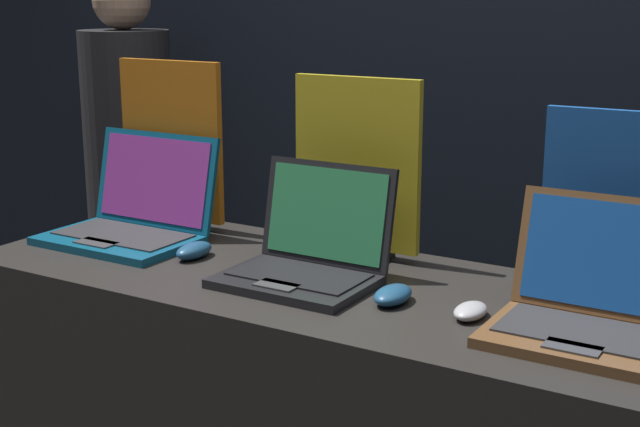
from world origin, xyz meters
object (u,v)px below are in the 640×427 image
object	(u,v)px
laptop_front	(133,216)
promo_stand_back	(628,213)
promo_stand_front	(172,148)
person_bystander	(132,198)
mouse_middle	(393,295)
promo_stand_middle	(356,172)
mouse_front	(194,250)
mouse_back	(471,311)
laptop_middle	(308,254)
laptop_back	(593,306)

from	to	relation	value
laptop_front	promo_stand_back	xyz separation A→B (m)	(1.19, 0.16, 0.12)
promo_stand_front	person_bystander	world-z (taller)	person_bystander
mouse_middle	promo_stand_middle	bearing A→B (deg)	131.49
promo_stand_back	person_bystander	world-z (taller)	person_bystander
mouse_front	mouse_middle	distance (m)	0.55
mouse_back	mouse_front	bearing A→B (deg)	176.82
promo_stand_front	mouse_back	bearing A→B (deg)	-14.86
laptop_front	person_bystander	bearing A→B (deg)	133.42
laptop_middle	laptop_back	distance (m)	0.63
mouse_middle	promo_stand_back	bearing A→B (deg)	33.14
mouse_middle	laptop_back	size ratio (longest dim) A/B	0.32
mouse_front	promo_stand_middle	world-z (taller)	promo_stand_middle
mouse_middle	person_bystander	world-z (taller)	person_bystander
laptop_middle	promo_stand_middle	distance (m)	0.26
mouse_front	mouse_back	distance (m)	0.72
promo_stand_middle	mouse_back	distance (m)	0.51
promo_stand_front	laptop_back	size ratio (longest dim) A/B	1.28
promo_stand_back	mouse_back	bearing A→B (deg)	-131.48
promo_stand_front	laptop_front	bearing A→B (deg)	-90.00
person_bystander	laptop_back	bearing A→B (deg)	-22.14
mouse_back	person_bystander	world-z (taller)	person_bystander
laptop_front	promo_stand_front	xyz separation A→B (m)	(-0.00, 0.16, 0.15)
laptop_back	mouse_back	xyz separation A→B (m)	(-0.23, -0.03, -0.04)
mouse_middle	laptop_front	bearing A→B (deg)	173.13
mouse_middle	laptop_back	xyz separation A→B (m)	(0.39, 0.03, 0.04)
laptop_back	promo_stand_front	bearing A→B (deg)	169.13
laptop_middle	mouse_middle	bearing A→B (deg)	-10.45
laptop_middle	mouse_back	size ratio (longest dim) A/B	3.36
mouse_front	mouse_back	world-z (taller)	mouse_front
laptop_middle	person_bystander	bearing A→B (deg)	148.74
mouse_back	promo_stand_back	size ratio (longest dim) A/B	0.25
mouse_front	promo_stand_back	xyz separation A→B (m)	(0.95, 0.22, 0.17)
mouse_middle	person_bystander	bearing A→B (deg)	151.68
mouse_front	promo_stand_front	xyz separation A→B (m)	(-0.24, 0.21, 0.19)
laptop_front	laptop_back	bearing A→B (deg)	-3.24
mouse_back	laptop_back	bearing A→B (deg)	6.78
mouse_middle	mouse_back	xyz separation A→B (m)	(0.17, 0.00, -0.00)
laptop_middle	mouse_back	distance (m)	0.40
mouse_front	laptop_middle	distance (m)	0.32
laptop_middle	person_bystander	distance (m)	1.41
mouse_front	person_bystander	size ratio (longest dim) A/B	0.07
promo_stand_middle	laptop_back	bearing A→B (deg)	-20.38
promo_stand_middle	mouse_back	size ratio (longest dim) A/B	4.42
mouse_back	promo_stand_middle	bearing A→B (deg)	146.97
promo_stand_front	person_bystander	distance (m)	0.88
promo_stand_middle	mouse_front	bearing A→B (deg)	-145.59
laptop_back	person_bystander	xyz separation A→B (m)	(-1.83, 0.74, -0.16)
mouse_front	mouse_middle	xyz separation A→B (m)	(0.55, -0.04, -0.00)
promo_stand_back	promo_stand_middle	bearing A→B (deg)	179.74
laptop_front	mouse_front	size ratio (longest dim) A/B	3.40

